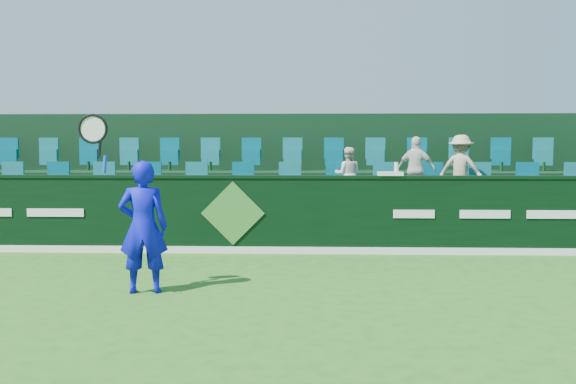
{
  "coord_description": "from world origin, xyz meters",
  "views": [
    {
      "loc": [
        1.34,
        -7.04,
        1.88
      ],
      "look_at": [
        0.99,
        2.8,
        1.15
      ],
      "focal_mm": 40.0,
      "sensor_mm": 36.0,
      "label": 1
    }
  ],
  "objects_px": {
    "spectator_middle": "(416,169)",
    "spectator_right": "(461,168)",
    "spectator_left": "(348,174)",
    "drinks_bottle": "(396,169)",
    "tennis_player": "(142,226)",
    "towel": "(390,174)"
  },
  "relations": [
    {
      "from": "spectator_middle",
      "to": "spectator_right",
      "type": "height_order",
      "value": "spectator_right"
    },
    {
      "from": "spectator_left",
      "to": "drinks_bottle",
      "type": "xyz_separation_m",
      "value": [
        0.77,
        -1.12,
        0.15
      ]
    },
    {
      "from": "tennis_player",
      "to": "spectator_left",
      "type": "bearing_deg",
      "value": 56.04
    },
    {
      "from": "tennis_player",
      "to": "spectator_middle",
      "type": "relative_size",
      "value": 1.85
    },
    {
      "from": "spectator_middle",
      "to": "spectator_right",
      "type": "xyz_separation_m",
      "value": [
        0.83,
        0.0,
        0.01
      ]
    },
    {
      "from": "tennis_player",
      "to": "spectator_middle",
      "type": "bearing_deg",
      "value": 45.58
    },
    {
      "from": "tennis_player",
      "to": "spectator_left",
      "type": "distance_m",
      "value": 5.08
    },
    {
      "from": "towel",
      "to": "drinks_bottle",
      "type": "xyz_separation_m",
      "value": [
        0.1,
        0.0,
        0.08
      ]
    },
    {
      "from": "towel",
      "to": "spectator_middle",
      "type": "bearing_deg",
      "value": 60.81
    },
    {
      "from": "spectator_middle",
      "to": "towel",
      "type": "distance_m",
      "value": 1.28
    },
    {
      "from": "spectator_left",
      "to": "towel",
      "type": "distance_m",
      "value": 1.3
    },
    {
      "from": "spectator_right",
      "to": "drinks_bottle",
      "type": "bearing_deg",
      "value": 64.55
    },
    {
      "from": "spectator_right",
      "to": "spectator_left",
      "type": "bearing_deg",
      "value": 24.93
    },
    {
      "from": "tennis_player",
      "to": "towel",
      "type": "bearing_deg",
      "value": 41.42
    },
    {
      "from": "spectator_middle",
      "to": "drinks_bottle",
      "type": "relative_size",
      "value": 5.37
    },
    {
      "from": "spectator_left",
      "to": "spectator_right",
      "type": "xyz_separation_m",
      "value": [
        2.12,
        0.0,
        0.12
      ]
    },
    {
      "from": "spectator_left",
      "to": "spectator_middle",
      "type": "distance_m",
      "value": 1.29
    },
    {
      "from": "tennis_player",
      "to": "towel",
      "type": "distance_m",
      "value": 4.68
    },
    {
      "from": "spectator_right",
      "to": "towel",
      "type": "xyz_separation_m",
      "value": [
        -1.46,
        -1.12,
        -0.05
      ]
    },
    {
      "from": "drinks_bottle",
      "to": "spectator_middle",
      "type": "bearing_deg",
      "value": 65.03
    },
    {
      "from": "spectator_left",
      "to": "spectator_right",
      "type": "height_order",
      "value": "spectator_right"
    },
    {
      "from": "spectator_middle",
      "to": "drinks_bottle",
      "type": "height_order",
      "value": "spectator_middle"
    }
  ]
}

